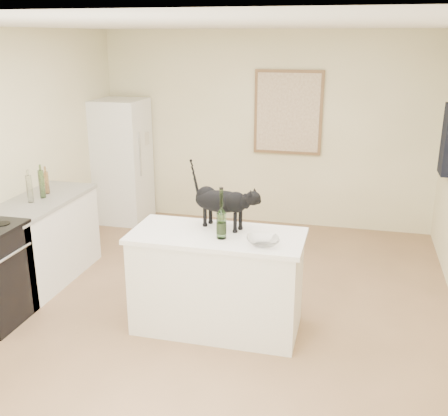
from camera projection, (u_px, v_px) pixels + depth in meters
floor at (213, 314)px, 5.06m from camera, size 5.50×5.50×0.00m
ceiling at (210, 25)px, 4.26m from camera, size 5.50×5.50×0.00m
wall_back at (266, 130)px, 7.19m from camera, size 4.50×0.00×4.50m
wall_front at (28, 358)px, 2.12m from camera, size 4.50×0.00×4.50m
island_base at (217, 283)px, 4.72m from camera, size 1.44×0.67×0.86m
island_top at (217, 236)px, 4.58m from camera, size 1.50×0.70×0.04m
left_cabinets at (43, 242)px, 5.65m from camera, size 0.60×1.40×0.86m
left_countertop at (38, 202)px, 5.52m from camera, size 0.62×1.44×0.04m
fridge at (121, 161)px, 7.42m from camera, size 0.68×0.68×1.70m
artwork_frame at (288, 113)px, 7.02m from camera, size 0.90×0.03×1.10m
artwork_canvas at (288, 113)px, 7.00m from camera, size 0.82×0.00×1.02m
hanging_garment at (447, 140)px, 6.01m from camera, size 0.08×0.34×0.80m
black_cat at (222, 204)px, 4.65m from camera, size 0.65×0.36×0.43m
wine_bottle at (221, 216)px, 4.41m from camera, size 0.10×0.10×0.39m
glass_bowl at (263, 241)px, 4.32m from camera, size 0.33×0.33×0.06m
fridge_paper at (146, 139)px, 7.32m from camera, size 0.03×0.13×0.18m
counter_bottle_cluster at (39, 185)px, 5.53m from camera, size 0.10×0.38×0.29m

